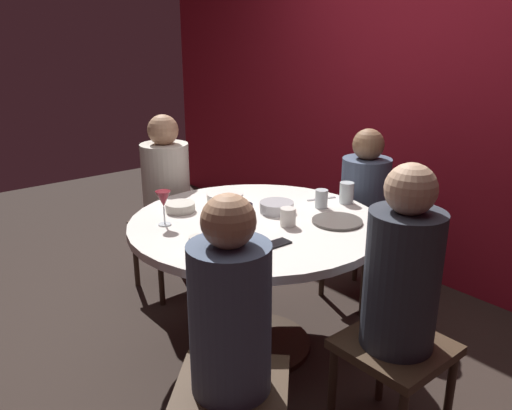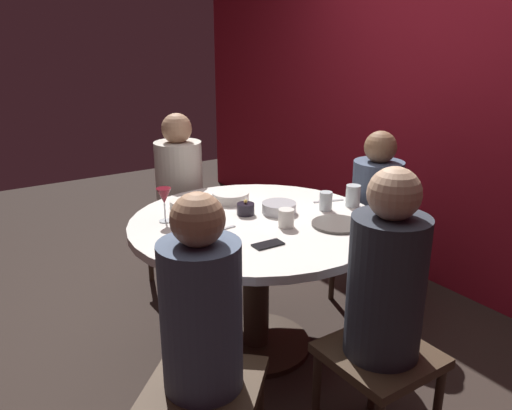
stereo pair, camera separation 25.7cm
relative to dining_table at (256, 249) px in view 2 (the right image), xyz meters
The scene contains 21 objects.
ground_plane 0.59m from the dining_table, ahead, with size 8.00×8.00×0.00m, color #2D231E.
back_wall 1.67m from the dining_table, 90.00° to the left, with size 6.00×0.10×2.60m, color maroon.
dining_table is the anchor object (origin of this frame).
seated_diner_left 0.91m from the dining_table, behind, with size 0.40×0.40×1.18m.
seated_diner_back 0.88m from the dining_table, 90.00° to the left, with size 0.40×0.40×1.12m.
seated_diner_right 0.89m from the dining_table, ahead, with size 0.40×0.40×1.21m.
seated_diner_front_right 0.95m from the dining_table, 45.00° to the right, with size 0.57×0.57×1.18m.
candle_holder 0.22m from the dining_table, behind, with size 0.09×0.09×0.08m.
wine_glass 0.54m from the dining_table, 120.63° to the right, with size 0.08×0.08×0.18m.
dinner_plate 0.44m from the dining_table, 44.82° to the left, with size 0.25×0.25×0.01m, color #4C4742.
cell_phone 0.37m from the dining_table, 24.37° to the right, with size 0.07×0.14×0.01m, color black.
bowl_serving_large 0.25m from the dining_table, 98.32° to the left, with size 0.18×0.18×0.06m, color #B7B7BC.
bowl_salad_center 0.38m from the dining_table, behind, with size 0.21×0.21×0.05m, color silver.
bowl_small_white 0.46m from the dining_table, 147.68° to the right, with size 0.16×0.16×0.05m, color beige.
cup_near_candle 0.57m from the dining_table, 66.84° to the right, with size 0.08×0.08×0.10m, color beige.
cup_by_left_diner 0.62m from the dining_table, 78.80° to the left, with size 0.08×0.08×0.12m, color silver.
cup_by_right_diner 0.46m from the dining_table, 78.77° to the left, with size 0.07×0.07×0.10m, color silver.
cup_center_front 0.27m from the dining_table, 22.31° to the left, with size 0.08×0.08×0.09m, color silver.
cup_far_edge 0.46m from the dining_table, 68.49° to the right, with size 0.08×0.08×0.11m, color #4C4742.
fork_near_plate 0.28m from the dining_table, 83.35° to the right, with size 0.02×0.18×0.01m, color #B7B7BC.
knife_near_plate 0.53m from the dining_table, 92.54° to the left, with size 0.02×0.18×0.01m, color #B7B7BC.
Camera 2 is at (2.03, -1.35, 1.65)m, focal length 35.75 mm.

